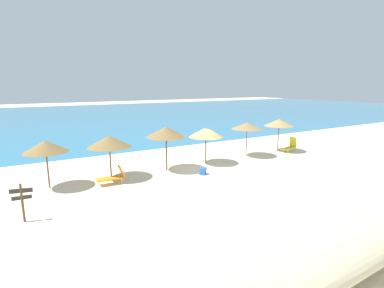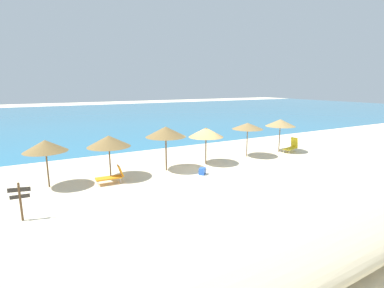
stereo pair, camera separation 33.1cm
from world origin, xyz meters
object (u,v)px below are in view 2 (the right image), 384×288
Objects in this scene: beach_umbrella_4 at (248,126)px; beach_umbrella_2 at (166,132)px; lounge_chair_0 at (292,146)px; cooler_box at (202,171)px; lounge_chair_1 at (112,176)px; beach_umbrella_3 at (206,132)px; beach_umbrella_5 at (280,123)px; beach_umbrella_0 at (45,146)px; wooden_signpost at (20,198)px; beach_umbrella_1 at (109,141)px.

beach_umbrella_2 is at bearing -177.35° from beach_umbrella_4.
lounge_chair_0 reaches higher than cooler_box.
cooler_box is (-9.66, -1.73, -0.24)m from lounge_chair_0.
lounge_chair_1 is (-3.71, -0.87, -2.09)m from beach_umbrella_2.
beach_umbrella_2 reaches higher than beach_umbrella_3.
lounge_chair_0 is (11.23, -0.18, -2.09)m from beach_umbrella_2.
beach_umbrella_2 is 10.32m from beach_umbrella_5.
beach_umbrella_0 is 1.61× the size of wooden_signpost.
beach_umbrella_0 is 5.78× the size of cooler_box.
wooden_signpost is at bearing -161.45° from beach_umbrella_3.
beach_umbrella_1 is 5.71× the size of cooler_box.
beach_umbrella_3 reaches higher than lounge_chair_1.
cooler_box is at bearing -157.37° from beach_umbrella_4.
beach_umbrella_3 is 1.58× the size of wooden_signpost.
beach_umbrella_0 is 1.70× the size of lounge_chair_1.
lounge_chair_1 is at bearing -98.83° from beach_umbrella_1.
beach_umbrella_4 is at bearing 3.53° from beach_umbrella_3.
lounge_chair_0 is at bearing 23.87° from wooden_signpost.
beach_umbrella_5 is 2.23m from lounge_chair_0.
beach_umbrella_2 is 4.35m from lounge_chair_1.
beach_umbrella_2 is 1.09× the size of beach_umbrella_4.
wooden_signpost reaches higher than cooler_box.
lounge_chair_0 is (4.32, -0.50, -1.94)m from beach_umbrella_4.
beach_umbrella_1 is 2.07m from lounge_chair_1.
lounge_chair_0 is at bearing -1.83° from beach_umbrella_3.
beach_umbrella_1 is 0.90× the size of beach_umbrella_2.
beach_umbrella_0 is 3.81m from lounge_chair_1.
beach_umbrella_1 is 13.88m from beach_umbrella_5.
lounge_chair_1 is at bearing -172.01° from beach_umbrella_3.
beach_umbrella_5 is (10.31, 0.32, -0.11)m from beach_umbrella_2.
wooden_signpost reaches higher than lounge_chair_0.
beach_umbrella_1 is 1.59× the size of wooden_signpost.
beach_umbrella_1 is at bearing -178.88° from beach_umbrella_4.
beach_umbrella_0 is 9.92m from beach_umbrella_3.
beach_umbrella_3 reaches higher than wooden_signpost.
lounge_chair_0 is (0.92, -0.50, -1.97)m from beach_umbrella_5.
lounge_chair_1 is at bearing -166.86° from beach_umbrella_2.
beach_umbrella_1 is 3.58m from beach_umbrella_2.
wooden_signpost is (-4.51, -3.76, -1.27)m from beach_umbrella_1.
beach_umbrella_3 reaches higher than cooler_box.
beach_umbrella_0 is 6.87m from beach_umbrella_2.
beach_umbrella_4 is 5.82× the size of cooler_box.
beach_umbrella_5 is at bearing -0.04° from beach_umbrella_4.
beach_umbrella_1 reaches higher than lounge_chair_1.
beach_umbrella_4 is (10.47, 0.21, 0.14)m from beach_umbrella_1.
beach_umbrella_0 is at bearing -179.59° from beach_umbrella_5.
beach_umbrella_5 reaches higher than beach_umbrella_3.
cooler_box is at bearing -165.73° from beach_umbrella_5.
wooden_signpost is (-18.38, -3.97, -1.44)m from beach_umbrella_5.
wooden_signpost is at bearing -107.41° from beach_umbrella_0.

